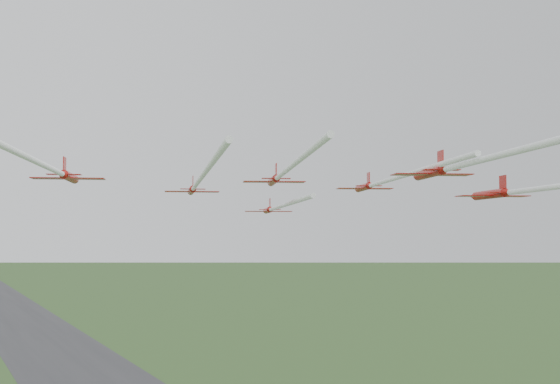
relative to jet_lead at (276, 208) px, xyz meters
name	(u,v)px	position (x,y,z in m)	size (l,w,h in m)	color
runway	(48,345)	(-4.49, 187.93, -47.50)	(38.00, 900.00, 0.04)	#303033
jet_lead	(276,208)	(0.00, 0.00, 0.00)	(22.50, 53.58, 2.47)	#AF130E
jet_row2_left	(198,182)	(-17.93, -13.30, 2.53)	(22.53, 63.53, 2.47)	#AF130E
jet_row2_right	(383,182)	(8.43, -16.58, 3.27)	(22.86, 51.56, 2.64)	#AF130E
jet_row3_left	(44,165)	(-38.10, -22.14, 3.14)	(23.72, 60.96, 2.70)	#AF130E
jet_row3_mid	(283,173)	(-13.51, -28.35, 2.73)	(19.75, 45.32, 2.35)	#AF130E
jet_row3_right	(529,190)	(15.49, -36.54, 1.25)	(20.05, 49.06, 2.87)	#AF130E
jet_row4_right	(462,165)	(-2.75, -45.37, 2.70)	(18.77, 43.52, 2.61)	#AF130E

